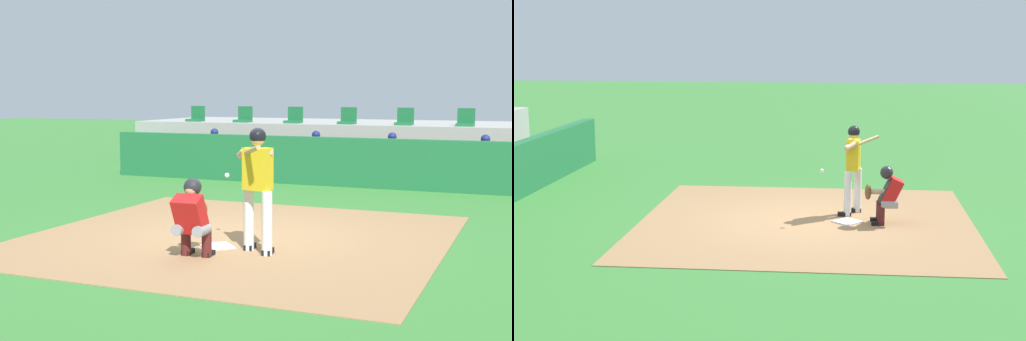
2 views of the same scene
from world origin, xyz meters
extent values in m
plane|color=#387A33|center=(0.00, 0.00, 0.00)|extent=(80.00, 80.00, 0.00)
cube|color=#9E754C|center=(0.00, 0.00, 0.01)|extent=(6.40, 6.40, 0.01)
cube|color=white|center=(0.00, -0.80, 0.02)|extent=(0.62, 0.62, 0.02)
cylinder|color=silver|center=(0.52, -0.80, 0.46)|extent=(0.15, 0.15, 0.92)
cylinder|color=silver|center=(0.88, -1.00, 0.46)|extent=(0.15, 0.15, 0.92)
cube|color=gold|center=(0.70, -0.90, 1.22)|extent=(0.41, 0.29, 0.60)
sphere|color=tan|center=(0.70, -0.90, 1.65)|extent=(0.21, 0.21, 0.21)
sphere|color=black|center=(0.70, -0.90, 1.68)|extent=(0.24, 0.24, 0.24)
cylinder|color=tan|center=(0.43, -0.84, 1.43)|extent=(0.24, 0.26, 0.17)
cylinder|color=tan|center=(0.63, -0.82, 1.43)|extent=(0.57, 0.22, 0.18)
cylinder|color=tan|center=(0.64, -1.07, 1.48)|extent=(0.61, 0.68, 0.24)
cube|color=black|center=(0.51, -0.74, 0.04)|extent=(0.15, 0.27, 0.09)
cube|color=black|center=(0.88, -0.94, 0.04)|extent=(0.15, 0.27, 0.09)
cylinder|color=gray|center=(-0.17, -1.58, 0.42)|extent=(0.17, 0.33, 0.16)
cylinder|color=#4C1919|center=(-0.17, -1.43, 0.21)|extent=(0.14, 0.14, 0.42)
cube|color=black|center=(-0.18, -1.37, 0.04)|extent=(0.12, 0.24, 0.08)
cylinder|color=gray|center=(0.15, -1.57, 0.42)|extent=(0.17, 0.33, 0.16)
cylinder|color=#4C1919|center=(0.15, -1.42, 0.21)|extent=(0.14, 0.14, 0.42)
cube|color=black|center=(0.14, -1.36, 0.04)|extent=(0.12, 0.24, 0.08)
cube|color=red|center=(0.00, -1.63, 0.64)|extent=(0.42, 0.45, 0.57)
cube|color=#2D2D33|center=(-0.01, -1.51, 0.64)|extent=(0.39, 0.27, 0.45)
sphere|color=tan|center=(-0.01, -1.55, 0.98)|extent=(0.21, 0.21, 0.21)
sphere|color=#232328|center=(-0.01, -1.53, 1.00)|extent=(0.25, 0.25, 0.25)
cylinder|color=tan|center=(-0.05, -1.40, 0.64)|extent=(0.12, 0.45, 0.10)
ellipsoid|color=brown|center=(-0.10, -1.18, 0.64)|extent=(0.28, 0.13, 0.30)
sphere|color=white|center=(-0.06, -0.30, 1.03)|extent=(0.07, 0.07, 0.07)
cube|color=#1E6638|center=(0.00, 6.50, 0.60)|extent=(13.00, 0.30, 1.20)
cube|color=olive|center=(0.00, 7.50, 0.23)|extent=(11.80, 0.44, 0.45)
cylinder|color=#939399|center=(-4.24, 7.25, 0.49)|extent=(0.15, 0.40, 0.15)
cylinder|color=#939399|center=(-4.24, 7.05, 0.23)|extent=(0.13, 0.13, 0.45)
cube|color=maroon|center=(-4.24, 7.00, 0.04)|extent=(0.11, 0.24, 0.08)
cylinder|color=#939399|center=(-3.98, 7.25, 0.49)|extent=(0.15, 0.40, 0.15)
cylinder|color=#939399|center=(-3.98, 7.05, 0.23)|extent=(0.13, 0.13, 0.45)
cube|color=maroon|center=(-3.98, 7.00, 0.04)|extent=(0.11, 0.24, 0.08)
cube|color=red|center=(-4.11, 7.47, 0.76)|extent=(0.36, 0.22, 0.54)
sphere|color=tan|center=(-4.11, 7.47, 1.15)|extent=(0.20, 0.20, 0.20)
sphere|color=navy|center=(-4.11, 7.47, 1.19)|extent=(0.22, 0.22, 0.22)
cylinder|color=tan|center=(-4.31, 7.33, 0.65)|extent=(0.09, 0.41, 0.22)
cylinder|color=tan|center=(-3.91, 7.33, 0.65)|extent=(0.09, 0.41, 0.22)
cylinder|color=#939399|center=(-1.27, 7.25, 0.49)|extent=(0.15, 0.40, 0.15)
cylinder|color=#939399|center=(-1.27, 7.05, 0.23)|extent=(0.13, 0.13, 0.45)
cube|color=maroon|center=(-1.27, 7.00, 0.04)|extent=(0.11, 0.24, 0.08)
cylinder|color=#939399|center=(-1.01, 7.25, 0.49)|extent=(0.15, 0.40, 0.15)
cylinder|color=#939399|center=(-1.01, 7.05, 0.23)|extent=(0.13, 0.13, 0.45)
cube|color=maroon|center=(-1.01, 7.00, 0.04)|extent=(0.11, 0.24, 0.08)
cube|color=red|center=(-1.14, 7.47, 0.76)|extent=(0.36, 0.22, 0.54)
sphere|color=brown|center=(-1.14, 7.47, 1.15)|extent=(0.20, 0.20, 0.20)
sphere|color=navy|center=(-1.14, 7.47, 1.19)|extent=(0.22, 0.22, 0.22)
cylinder|color=brown|center=(-1.34, 7.33, 0.65)|extent=(0.09, 0.41, 0.22)
cylinder|color=brown|center=(-0.94, 7.33, 0.65)|extent=(0.09, 0.41, 0.22)
cylinder|color=#939399|center=(0.74, 7.25, 0.49)|extent=(0.15, 0.40, 0.15)
cylinder|color=#939399|center=(0.74, 7.05, 0.23)|extent=(0.13, 0.13, 0.45)
cube|color=maroon|center=(0.74, 7.00, 0.04)|extent=(0.11, 0.24, 0.08)
cylinder|color=#939399|center=(1.00, 7.25, 0.49)|extent=(0.15, 0.40, 0.15)
cylinder|color=#939399|center=(1.00, 7.05, 0.23)|extent=(0.13, 0.13, 0.45)
cube|color=maroon|center=(1.00, 7.00, 0.04)|extent=(0.11, 0.24, 0.08)
cube|color=red|center=(0.87, 7.47, 0.76)|extent=(0.36, 0.22, 0.54)
sphere|color=#996B4C|center=(0.87, 7.47, 1.15)|extent=(0.20, 0.20, 0.20)
sphere|color=navy|center=(0.87, 7.47, 1.19)|extent=(0.22, 0.22, 0.22)
cylinder|color=#996B4C|center=(0.67, 7.33, 0.65)|extent=(0.09, 0.41, 0.22)
cylinder|color=#996B4C|center=(1.07, 7.33, 0.65)|extent=(0.09, 0.41, 0.22)
cylinder|color=#939399|center=(2.98, 7.25, 0.49)|extent=(0.15, 0.40, 0.15)
cylinder|color=#939399|center=(2.98, 7.05, 0.23)|extent=(0.13, 0.13, 0.45)
cube|color=maroon|center=(2.98, 7.00, 0.04)|extent=(0.11, 0.24, 0.08)
cylinder|color=#939399|center=(3.24, 7.25, 0.49)|extent=(0.15, 0.40, 0.15)
cylinder|color=#939399|center=(3.24, 7.05, 0.23)|extent=(0.13, 0.13, 0.45)
cube|color=maroon|center=(3.24, 7.00, 0.04)|extent=(0.11, 0.24, 0.08)
cube|color=red|center=(3.11, 7.47, 0.76)|extent=(0.36, 0.22, 0.54)
sphere|color=tan|center=(3.11, 7.47, 1.15)|extent=(0.20, 0.20, 0.20)
sphere|color=navy|center=(3.11, 7.47, 1.19)|extent=(0.22, 0.22, 0.22)
cylinder|color=tan|center=(2.91, 7.33, 0.65)|extent=(0.09, 0.41, 0.22)
cylinder|color=tan|center=(3.31, 7.33, 0.65)|extent=(0.09, 0.41, 0.22)
cube|color=#9E9E99|center=(0.00, 10.90, 0.70)|extent=(15.00, 4.40, 1.40)
cube|color=#196033|center=(-5.69, 9.30, 1.44)|extent=(0.46, 0.46, 0.08)
cube|color=#196033|center=(-5.69, 9.50, 1.68)|extent=(0.46, 0.06, 0.40)
cube|color=#196033|center=(-4.06, 9.30, 1.44)|extent=(0.46, 0.46, 0.08)
cube|color=#196033|center=(-4.06, 9.50, 1.68)|extent=(0.46, 0.06, 0.40)
cube|color=#196033|center=(-2.44, 9.30, 1.44)|extent=(0.46, 0.46, 0.08)
cube|color=#196033|center=(-2.44, 9.50, 1.68)|extent=(0.46, 0.06, 0.40)
cube|color=#196033|center=(-0.81, 9.30, 1.44)|extent=(0.46, 0.46, 0.08)
cube|color=#196033|center=(-0.81, 9.50, 1.68)|extent=(0.46, 0.06, 0.40)
cube|color=#196033|center=(0.81, 9.30, 1.44)|extent=(0.46, 0.46, 0.08)
cube|color=#196033|center=(0.81, 9.50, 1.68)|extent=(0.46, 0.06, 0.40)
cube|color=#196033|center=(2.44, 9.30, 1.44)|extent=(0.46, 0.46, 0.08)
cube|color=#196033|center=(2.44, 9.50, 1.68)|extent=(0.46, 0.06, 0.40)
camera|label=1|loc=(4.45, -9.85, 2.29)|focal=48.46mm
camera|label=2|loc=(-14.54, -0.79, 3.67)|focal=54.19mm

